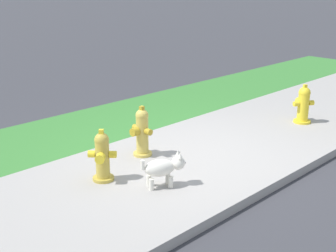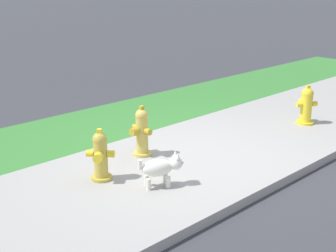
# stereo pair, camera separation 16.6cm
# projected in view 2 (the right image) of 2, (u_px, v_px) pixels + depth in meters

# --- Properties ---
(ground_plane) EXTENTS (120.00, 120.00, 0.00)m
(ground_plane) POSITION_uv_depth(u_px,v_px,m) (193.00, 157.00, 6.69)
(ground_plane) COLOR #38383D
(sidewalk_pavement) EXTENTS (18.00, 2.55, 0.01)m
(sidewalk_pavement) POSITION_uv_depth(u_px,v_px,m) (193.00, 157.00, 6.69)
(sidewalk_pavement) COLOR #9E9993
(sidewalk_pavement) RESTS_ON ground
(grass_verge) EXTENTS (18.00, 1.88, 0.01)m
(grass_verge) POSITION_uv_depth(u_px,v_px,m) (102.00, 123.00, 8.21)
(grass_verge) COLOR #387A33
(grass_verge) RESTS_ON ground
(street_curb) EXTENTS (18.00, 0.16, 0.12)m
(street_curb) POSITION_uv_depth(u_px,v_px,m) (273.00, 183.00, 5.74)
(street_curb) COLOR #9E9993
(street_curb) RESTS_ON ground
(fire_hydrant_mid_block) EXTENTS (0.37, 0.35, 0.69)m
(fire_hydrant_mid_block) POSITION_uv_depth(u_px,v_px,m) (306.00, 106.00, 8.08)
(fire_hydrant_mid_block) COLOR yellow
(fire_hydrant_mid_block) RESTS_ON ground
(fire_hydrant_by_grass_verge) EXTENTS (0.32, 0.36, 0.74)m
(fire_hydrant_by_grass_verge) POSITION_uv_depth(u_px,v_px,m) (142.00, 132.00, 6.66)
(fire_hydrant_by_grass_verge) COLOR gold
(fire_hydrant_by_grass_verge) RESTS_ON ground
(fire_hydrant_at_driveway) EXTENTS (0.33, 0.33, 0.68)m
(fire_hydrant_at_driveway) POSITION_uv_depth(u_px,v_px,m) (100.00, 156.00, 5.86)
(fire_hydrant_at_driveway) COLOR gold
(fire_hydrant_at_driveway) RESTS_ON ground
(small_white_dog) EXTENTS (0.52, 0.38, 0.45)m
(small_white_dog) POSITION_uv_depth(u_px,v_px,m) (161.00, 168.00, 5.69)
(small_white_dog) COLOR silver
(small_white_dog) RESTS_ON ground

